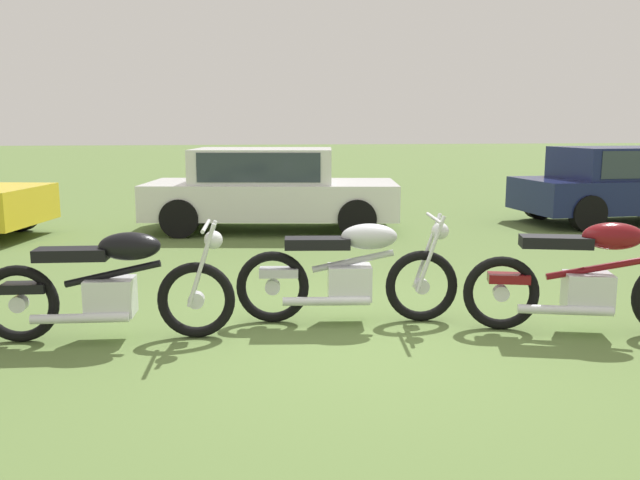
{
  "coord_description": "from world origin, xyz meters",
  "views": [
    {
      "loc": [
        -1.15,
        -5.62,
        1.82
      ],
      "look_at": [
        -0.14,
        0.86,
        0.7
      ],
      "focal_mm": 37.47,
      "sensor_mm": 36.0,
      "label": 1
    }
  ],
  "objects_px": {
    "motorcycle_silver": "(350,272)",
    "motorcycle_maroon": "(589,278)",
    "car_white": "(268,185)",
    "car_navy": "(624,181)",
    "motorcycle_black": "(110,285)"
  },
  "relations": [
    {
      "from": "motorcycle_maroon",
      "to": "car_navy",
      "type": "height_order",
      "value": "car_navy"
    },
    {
      "from": "motorcycle_silver",
      "to": "car_navy",
      "type": "distance_m",
      "value": 8.46
    },
    {
      "from": "motorcycle_silver",
      "to": "motorcycle_maroon",
      "type": "relative_size",
      "value": 1.0
    },
    {
      "from": "car_white",
      "to": "car_navy",
      "type": "relative_size",
      "value": 1.11
    },
    {
      "from": "motorcycle_silver",
      "to": "motorcycle_maroon",
      "type": "height_order",
      "value": "same"
    },
    {
      "from": "motorcycle_black",
      "to": "motorcycle_silver",
      "type": "distance_m",
      "value": 2.13
    },
    {
      "from": "motorcycle_black",
      "to": "motorcycle_silver",
      "type": "height_order",
      "value": "same"
    },
    {
      "from": "motorcycle_silver",
      "to": "motorcycle_maroon",
      "type": "xyz_separation_m",
      "value": [
        2.02,
        -0.65,
        0.02
      ]
    },
    {
      "from": "motorcycle_silver",
      "to": "car_navy",
      "type": "bearing_deg",
      "value": 48.52
    },
    {
      "from": "motorcycle_silver",
      "to": "car_navy",
      "type": "xyz_separation_m",
      "value": [
        6.36,
        5.56,
        0.32
      ]
    },
    {
      "from": "motorcycle_black",
      "to": "car_white",
      "type": "height_order",
      "value": "car_white"
    },
    {
      "from": "motorcycle_maroon",
      "to": "car_white",
      "type": "bearing_deg",
      "value": 126.1
    },
    {
      "from": "motorcycle_silver",
      "to": "car_navy",
      "type": "relative_size",
      "value": 0.51
    },
    {
      "from": "motorcycle_black",
      "to": "motorcycle_silver",
      "type": "relative_size",
      "value": 1.04
    },
    {
      "from": "motorcycle_silver",
      "to": "car_white",
      "type": "height_order",
      "value": "car_white"
    }
  ]
}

